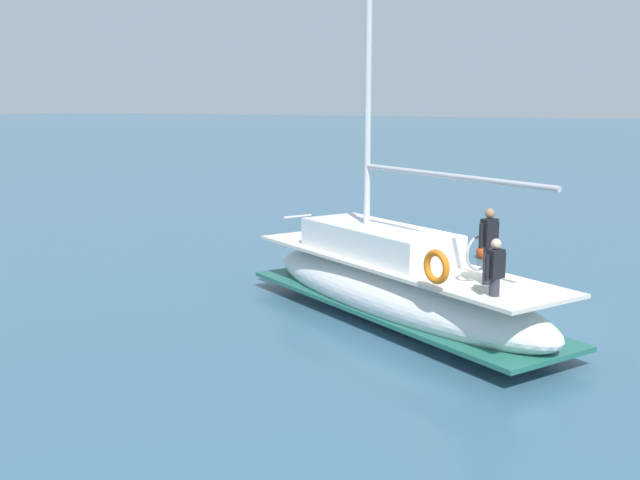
% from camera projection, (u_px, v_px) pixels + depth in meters
% --- Properties ---
extents(ground_plane, '(400.00, 400.00, 0.00)m').
position_uv_depth(ground_plane, '(477.00, 323.00, 17.98)').
color(ground_plane, '#38607A').
extents(main_sailboat, '(7.05, 9.44, 13.89)m').
position_uv_depth(main_sailboat, '(395.00, 283.00, 18.03)').
color(main_sailboat, white).
rests_on(main_sailboat, ground).
extents(mooring_buoy, '(0.65, 0.65, 0.93)m').
position_uv_depth(mooring_buoy, '(486.00, 252.00, 25.21)').
color(mooring_buoy, '#EA4C19').
rests_on(mooring_buoy, ground).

